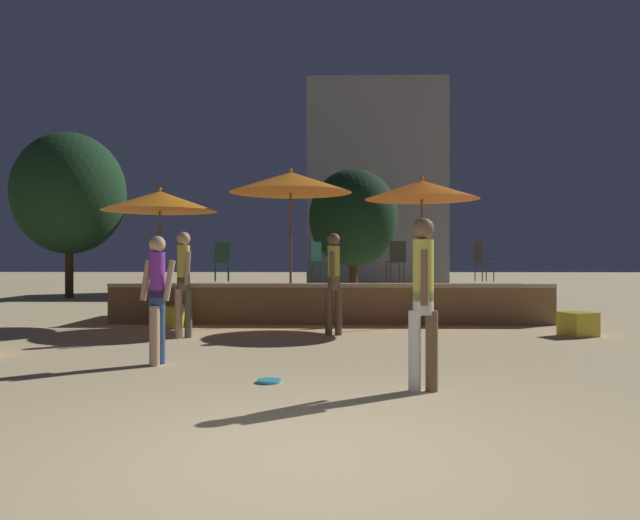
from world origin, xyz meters
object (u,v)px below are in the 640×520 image
Objects in this scene: cube_seat_0 at (171,317)px; bistro_chair_1 at (397,258)px; person_3 at (423,295)px; bistro_chair_0 at (481,258)px; patio_umbrella_1 at (422,190)px; frisbee_disc at (269,381)px; background_tree_1 at (69,193)px; person_0 at (334,278)px; bistro_chair_2 at (222,258)px; person_2 at (157,296)px; person_1 at (183,279)px; patio_umbrella_2 at (160,201)px; background_tree_0 at (353,218)px; cube_seat_2 at (578,324)px; patio_umbrella_0 at (291,183)px; bistro_chair_3 at (318,258)px.

bistro_chair_1 is at bearing 13.78° from cube_seat_0.
bistro_chair_0 is (2.43, 7.85, 0.41)m from person_3.
frisbee_disc is at bearing -113.09° from patio_umbrella_1.
person_0 is at bearing -48.11° from background_tree_1.
person_3 is 8.45m from bistro_chair_2.
person_2 is 0.93× the size of person_3.
person_1 is at bearing -162.58° from person_0.
background_tree_0 is (4.29, 7.79, 0.15)m from patio_umbrella_2.
person_3 is at bearing -54.47° from cube_seat_0.
bistro_chair_1 is 13.59m from background_tree_1.
patio_umbrella_2 is 4.35× the size of cube_seat_2.
patio_umbrella_2 is 10.35m from background_tree_1.
cube_seat_0 is at bearing -160.99° from patio_umbrella_0.
cube_seat_2 is (5.27, -1.95, -2.78)m from patio_umbrella_0.
patio_umbrella_2 reaches higher than bistro_chair_2.
bistro_chair_1 is at bearing 93.63° from bistro_chair_0.
bistro_chair_3 reaches higher than frisbee_disc.
patio_umbrella_2 reaches higher than person_0.
background_tree_1 is (-11.09, 8.83, 0.89)m from patio_umbrella_1.
person_1 is 5.55m from person_3.
person_2 is at bearing -77.44° from cube_seat_0.
patio_umbrella_0 is 12.25× the size of frisbee_disc.
background_tree_1 is at bearing 134.73° from patio_umbrella_0.
patio_umbrella_0 is 0.75× the size of background_tree_0.
bistro_chair_3 reaches higher than person_2.
patio_umbrella_2 is at bearing 144.60° from bistro_chair_3.
frisbee_disc is at bearing 58.61° from bistro_chair_1.
person_0 reaches higher than bistro_chair_1.
cube_seat_0 is at bearing -114.66° from background_tree_0.
patio_umbrella_1 is at bearing -2.26° from patio_umbrella_2.
patio_umbrella_1 is at bearing -94.55° from person_3.
bistro_chair_0 is at bearing -103.95° from person_3.
person_2 is (1.38, -4.98, -1.69)m from patio_umbrella_2.
patio_umbrella_1 reaches higher than bistro_chair_0.
frisbee_disc is (-1.65, 0.41, -0.98)m from person_3.
bistro_chair_1 is at bearing 122.77° from patio_umbrella_1.
cube_seat_0 is 4.49m from person_2.
bistro_chair_2 is at bearing 104.27° from frisbee_disc.
person_1 is 0.42× the size of background_tree_0.
person_0 is 3.90m from bistro_chair_2.
patio_umbrella_2 is at bearing -56.79° from background_tree_1.
background_tree_1 reaches higher than person_0.
background_tree_1 is at bearing 123.16° from cube_seat_0.
background_tree_0 is (-2.73, 6.44, 1.34)m from bistro_chair_0.
cube_seat_2 is at bearing -37.35° from background_tree_1.
person_0 is at bearing 117.78° from bistro_chair_2.
patio_umbrella_0 is 3.52m from person_1.
cube_seat_2 is 0.73× the size of bistro_chair_0.
person_2 reaches higher than cube_seat_2.
person_1 is 2.05× the size of bistro_chair_1.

